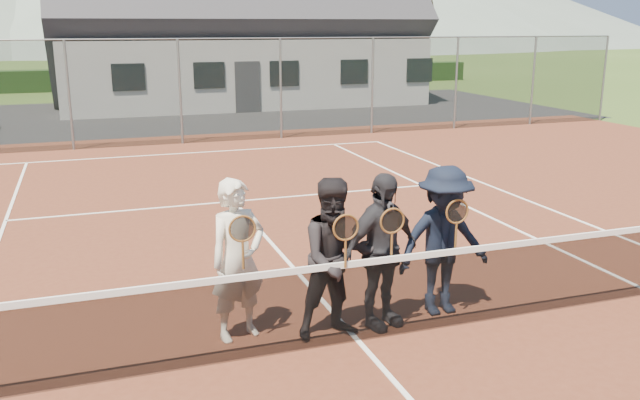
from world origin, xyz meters
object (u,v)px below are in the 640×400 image
object	(u,v)px
tennis_net	(359,297)
player_c	(381,251)
clubhouse	(236,10)
player_d	(444,241)
player_a	(238,260)
player_b	(336,258)

from	to	relation	value
tennis_net	player_c	distance (m)	0.63
clubhouse	player_d	xyz separation A→B (m)	(-2.76, -23.59, -3.07)
tennis_net	player_a	bearing A→B (deg)	155.10
player_b	player_a	bearing A→B (deg)	163.22
player_a	player_b	size ratio (longest dim) A/B	1.00
player_b	player_c	distance (m)	0.56
player_b	player_d	bearing A→B (deg)	6.62
player_a	player_b	xyz separation A→B (m)	(1.03, -0.31, -0.00)
tennis_net	player_d	world-z (taller)	player_d
clubhouse	player_c	size ratio (longest dim) A/B	8.67
tennis_net	player_a	size ratio (longest dim) A/B	6.49
tennis_net	player_a	xyz separation A→B (m)	(-1.20, 0.55, 0.38)
player_a	tennis_net	bearing A→B (deg)	-24.90
tennis_net	player_c	xyz separation A→B (m)	(0.39, 0.31, 0.38)
tennis_net	clubhouse	distance (m)	24.57
player_b	clubhouse	bearing A→B (deg)	80.04
player_b	player_d	size ratio (longest dim) A/B	1.00
player_d	player_a	bearing A→B (deg)	176.58
clubhouse	player_c	bearing A→B (deg)	-98.66
player_a	clubhouse	bearing A→B (deg)	77.50
tennis_net	player_c	bearing A→B (deg)	38.25
tennis_net	player_a	distance (m)	1.37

